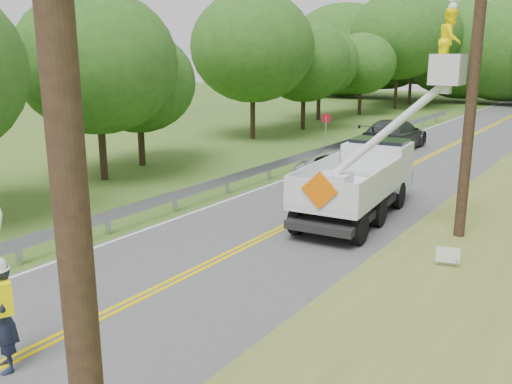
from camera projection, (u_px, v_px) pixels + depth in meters
The scene contains 10 objects.
ground at pixel (93, 321), 11.49m from camera, with size 140.00×140.00×0.00m, color #345921.
road at pixel (366, 187), 22.69m from camera, with size 7.20×96.00×0.03m.
guardrail at pixel (293, 160), 25.48m from camera, with size 0.18×48.00×0.77m.
treeline_left at pixel (338, 45), 42.27m from camera, with size 9.95×57.21×11.27m.
flagger at pixel (1, 310), 9.47m from camera, with size 1.19×0.71×3.15m.
bucket_truck at pixel (370, 171), 18.73m from camera, with size 4.73×6.82×6.54m.
suv_silver at pixel (339, 165), 23.44m from camera, with size 2.39×5.18×1.44m, color silver.
suv_darkgrey at pixel (394, 135), 31.06m from camera, with size 2.39×5.88×1.71m, color #34373B.
stop_sign_permanent at pixel (326, 130), 27.80m from camera, with size 0.46×0.28×2.42m.
yard_sign at pixel (448, 256), 13.50m from camera, with size 0.54×0.18×0.81m.
Camera 1 is at (8.70, -6.74, 5.44)m, focal length 38.88 mm.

